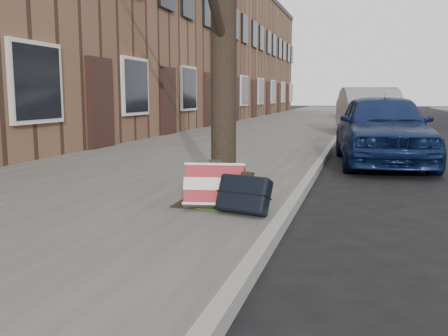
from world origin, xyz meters
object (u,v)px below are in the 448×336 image
(suitcase_red, at_px, (215,186))
(suitcase_navy, at_px, (244,194))
(car_near_mid, at_px, (370,112))
(car_near_front, at_px, (382,128))

(suitcase_red, xyz_separation_m, suitcase_navy, (0.35, -0.16, -0.03))
(suitcase_red, relative_size, car_near_mid, 0.13)
(suitcase_red, bearing_deg, car_near_mid, 71.33)
(car_near_front, relative_size, car_near_mid, 0.85)
(suitcase_red, xyz_separation_m, car_near_front, (1.78, 4.94, 0.32))
(car_near_front, bearing_deg, suitcase_red, -115.44)
(car_near_mid, bearing_deg, suitcase_red, -107.28)
(suitcase_navy, distance_m, car_near_front, 5.31)
(suitcase_red, distance_m, suitcase_navy, 0.39)
(suitcase_red, height_order, car_near_front, car_near_front)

